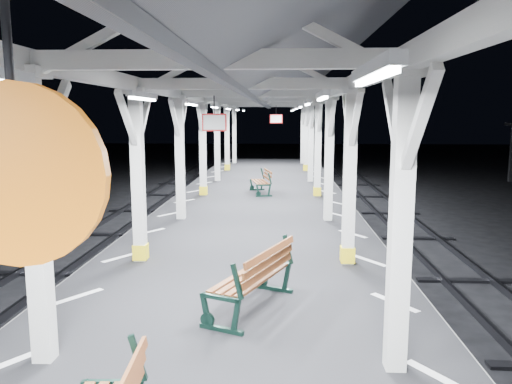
{
  "coord_description": "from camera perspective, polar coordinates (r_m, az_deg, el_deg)",
  "views": [
    {
      "loc": [
        0.71,
        -7.3,
        3.81
      ],
      "look_at": [
        0.2,
        3.12,
        2.2
      ],
      "focal_mm": 35.0,
      "sensor_mm": 36.0,
      "label": 1
    }
  ],
  "objects": [
    {
      "name": "canopy",
      "position": [
        7.35,
        -2.81,
        14.6
      ],
      "size": [
        5.4,
        49.0,
        4.65
      ],
      "color": "silver",
      "rests_on": "platform"
    },
    {
      "name": "hazard_stripes_right",
      "position": [
        8.01,
        15.54,
        -12.07
      ],
      "size": [
        1.0,
        48.0,
        0.01
      ],
      "primitive_type": "cube",
      "color": "silver",
      "rests_on": "platform"
    },
    {
      "name": "bench_mid",
      "position": [
        7.28,
        0.09,
        -9.61
      ],
      "size": [
        1.28,
        1.89,
        0.96
      ],
      "rotation": [
        0.0,
        0.0,
        -0.4
      ],
      "color": "black",
      "rests_on": "platform"
    },
    {
      "name": "ground",
      "position": [
        8.26,
        -2.56,
        -18.7
      ],
      "size": [
        120.0,
        120.0,
        0.0
      ],
      "primitive_type": "plane",
      "color": "black",
      "rests_on": "ground"
    },
    {
      "name": "hazard_stripes_left",
      "position": [
        8.43,
        -19.76,
        -11.2
      ],
      "size": [
        1.0,
        48.0,
        0.01
      ],
      "primitive_type": "cube",
      "color": "silver",
      "rests_on": "platform"
    },
    {
      "name": "platform",
      "position": [
        8.04,
        -2.58,
        -15.53
      ],
      "size": [
        6.0,
        50.0,
        1.0
      ],
      "primitive_type": "cube",
      "color": "black",
      "rests_on": "ground"
    },
    {
      "name": "bench_far",
      "position": [
        18.04,
        0.78,
        1.28
      ],
      "size": [
        0.89,
        1.67,
        0.86
      ],
      "rotation": [
        0.0,
        0.0,
        0.2
      ],
      "color": "black",
      "rests_on": "platform"
    }
  ]
}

